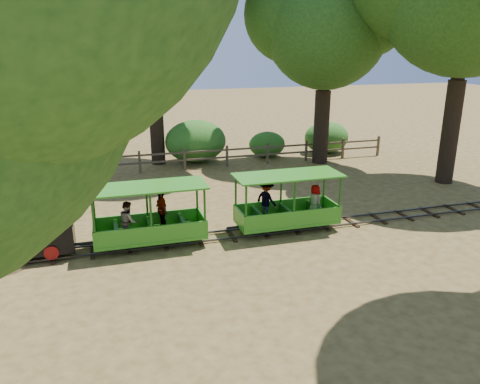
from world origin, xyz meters
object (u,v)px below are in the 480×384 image
object	(u,v)px
carriage_front	(148,221)
fence	(206,156)
locomotive	(14,197)
carriage_rear	(285,206)

from	to	relation	value
carriage_front	fence	size ratio (longest dim) A/B	0.18
carriage_front	fence	distance (m)	8.70
locomotive	carriage_rear	distance (m)	7.57
locomotive	carriage_rear	size ratio (longest dim) A/B	0.96
locomotive	fence	xyz separation A→B (m)	(6.77, 7.92, -1.18)
locomotive	carriage_rear	xyz separation A→B (m)	(7.50, -0.00, -1.00)
locomotive	fence	world-z (taller)	locomotive
carriage_rear	fence	size ratio (longest dim) A/B	0.18
locomotive	fence	bearing A→B (deg)	49.47
carriage_front	carriage_rear	bearing A→B (deg)	0.89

